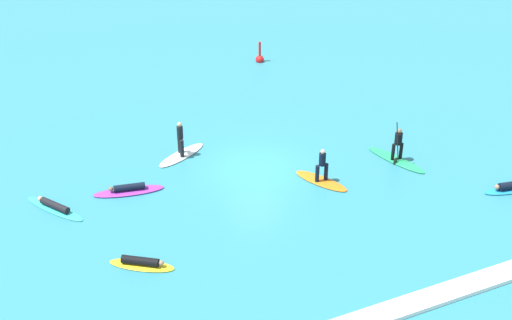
% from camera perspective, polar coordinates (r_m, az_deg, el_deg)
% --- Properties ---
extents(ground_plane, '(120.00, 120.00, 0.00)m').
position_cam_1_polar(ground_plane, '(34.25, 0.00, -0.71)').
color(ground_plane, teal).
rests_on(ground_plane, ground).
extents(surfer_on_green_board, '(1.73, 3.29, 2.32)m').
position_cam_1_polar(surfer_on_green_board, '(35.30, 10.83, 0.50)').
color(surfer_on_green_board, '#23B266').
rests_on(surfer_on_green_board, ground_plane).
extents(surfer_on_yellow_board, '(2.53, 2.05, 0.40)m').
position_cam_1_polar(surfer_on_yellow_board, '(28.85, -8.84, -7.86)').
color(surfer_on_yellow_board, yellow).
rests_on(surfer_on_yellow_board, ground_plane).
extents(surfer_on_white_board, '(2.89, 1.93, 1.82)m').
position_cam_1_polar(surfer_on_white_board, '(35.24, -5.82, 0.87)').
color(surfer_on_white_board, white).
rests_on(surfer_on_white_board, ground_plane).
extents(surfer_on_orange_board, '(1.96, 2.73, 1.70)m').
position_cam_1_polar(surfer_on_orange_board, '(33.28, 5.09, -1.15)').
color(surfer_on_orange_board, orange).
rests_on(surfer_on_orange_board, ground_plane).
extents(surfer_on_teal_board, '(2.29, 3.02, 0.38)m').
position_cam_1_polar(surfer_on_teal_board, '(32.66, -15.34, -3.50)').
color(surfer_on_teal_board, '#33C6CC').
rests_on(surfer_on_teal_board, ground_plane).
extents(surfer_on_purple_board, '(3.20, 1.35, 0.41)m').
position_cam_1_polar(surfer_on_purple_board, '(33.07, -9.83, -2.28)').
color(surfer_on_purple_board, purple).
rests_on(surfer_on_purple_board, ground_plane).
extents(marker_buoy, '(0.51, 0.51, 1.39)m').
position_cam_1_polar(marker_buoy, '(45.00, 0.29, 7.87)').
color(marker_buoy, red).
rests_on(marker_buoy, ground_plane).
extents(wave_crest, '(23.93, 0.90, 0.18)m').
position_cam_1_polar(wave_crest, '(26.81, 9.57, -11.75)').
color(wave_crest, white).
rests_on(wave_crest, ground_plane).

